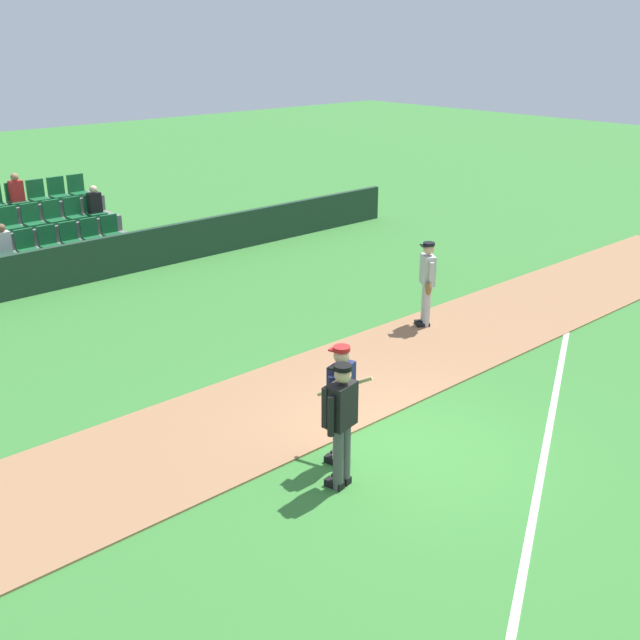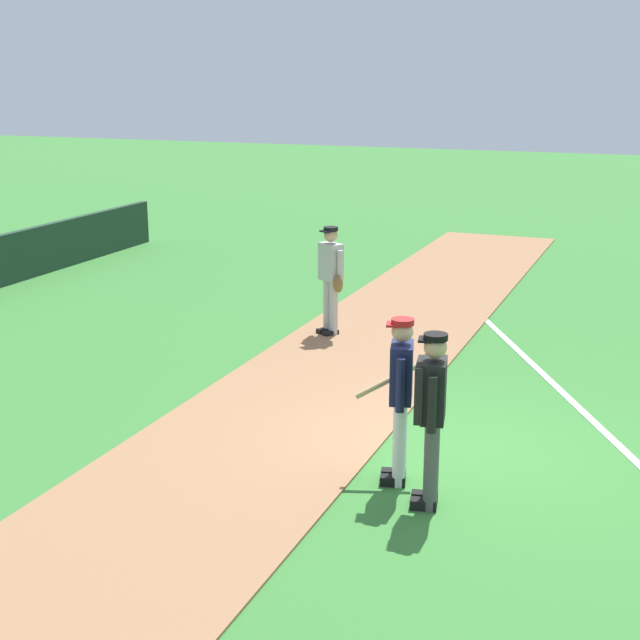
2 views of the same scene
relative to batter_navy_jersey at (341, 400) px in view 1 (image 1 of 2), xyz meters
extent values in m
plane|color=#387A33|center=(0.97, -0.44, -0.97)|extent=(80.00, 80.00, 0.00)
cube|color=#9E704C|center=(0.97, 1.83, -0.95)|extent=(28.00, 2.76, 0.03)
cube|color=white|center=(3.97, -0.94, -0.96)|extent=(10.68, 5.66, 0.01)
cube|color=#1E3828|center=(0.97, 9.91, -0.46)|extent=(20.00, 0.16, 1.01)
cube|color=slate|center=(0.97, 11.79, -0.82)|extent=(3.90, 2.95, 0.30)
cube|color=slate|center=(0.97, 10.94, -0.47)|extent=(3.80, 0.85, 0.40)
cube|color=#196033|center=(-0.41, 10.84, -0.22)|extent=(0.44, 0.40, 0.08)
cube|color=#196033|center=(-0.41, 11.06, 0.03)|extent=(0.44, 0.08, 0.50)
cube|color=silver|center=(-0.41, 10.89, 0.08)|extent=(0.32, 0.22, 0.52)
sphere|color=brown|center=(-0.41, 10.89, 0.43)|extent=(0.20, 0.20, 0.20)
cube|color=#196033|center=(0.14, 10.84, -0.22)|extent=(0.44, 0.40, 0.08)
cube|color=#196033|center=(0.14, 11.06, 0.03)|extent=(0.44, 0.08, 0.50)
cube|color=#196033|center=(0.69, 10.84, -0.22)|extent=(0.44, 0.40, 0.08)
cube|color=#196033|center=(0.69, 11.06, 0.03)|extent=(0.44, 0.08, 0.50)
cube|color=#196033|center=(1.24, 10.84, -0.22)|extent=(0.44, 0.40, 0.08)
cube|color=#196033|center=(1.24, 11.06, 0.03)|extent=(0.44, 0.08, 0.50)
cube|color=#196033|center=(1.79, 10.84, -0.22)|extent=(0.44, 0.40, 0.08)
cube|color=#196033|center=(1.79, 11.06, 0.03)|extent=(0.44, 0.08, 0.50)
cube|color=#196033|center=(2.34, 10.84, -0.22)|extent=(0.44, 0.40, 0.08)
cube|color=#196033|center=(2.34, 11.06, 0.03)|extent=(0.44, 0.08, 0.50)
cube|color=slate|center=(0.97, 11.79, -0.07)|extent=(3.80, 0.85, 0.40)
cube|color=#196033|center=(0.14, 11.69, 0.18)|extent=(0.44, 0.40, 0.08)
cube|color=#196033|center=(0.14, 11.91, 0.43)|extent=(0.44, 0.08, 0.50)
cube|color=#196033|center=(0.69, 11.69, 0.18)|extent=(0.44, 0.40, 0.08)
cube|color=#196033|center=(0.69, 11.91, 0.43)|extent=(0.44, 0.08, 0.50)
cube|color=#196033|center=(1.24, 11.69, 0.18)|extent=(0.44, 0.40, 0.08)
cube|color=#196033|center=(1.24, 11.91, 0.43)|extent=(0.44, 0.08, 0.50)
cube|color=#196033|center=(1.79, 11.69, 0.18)|extent=(0.44, 0.40, 0.08)
cube|color=#196033|center=(1.79, 11.91, 0.43)|extent=(0.44, 0.08, 0.50)
cube|color=#196033|center=(2.34, 11.69, 0.18)|extent=(0.44, 0.40, 0.08)
cube|color=#196033|center=(2.34, 11.91, 0.43)|extent=(0.44, 0.08, 0.50)
cube|color=black|center=(2.34, 11.74, 0.48)|extent=(0.32, 0.22, 0.52)
sphere|color=beige|center=(2.34, 11.74, 0.83)|extent=(0.20, 0.20, 0.20)
cube|color=slate|center=(0.97, 12.64, 0.33)|extent=(3.80, 0.85, 0.40)
cube|color=#196033|center=(0.69, 12.54, 0.58)|extent=(0.44, 0.40, 0.08)
cube|color=#196033|center=(0.69, 12.76, 0.83)|extent=(0.44, 0.08, 0.50)
cube|color=red|center=(0.69, 12.59, 0.88)|extent=(0.32, 0.22, 0.52)
sphere|color=#9E7051|center=(0.69, 12.59, 1.23)|extent=(0.20, 0.20, 0.20)
cube|color=#196033|center=(1.24, 12.54, 0.58)|extent=(0.44, 0.40, 0.08)
cube|color=#196033|center=(1.24, 12.76, 0.83)|extent=(0.44, 0.08, 0.50)
cube|color=#196033|center=(1.79, 12.54, 0.58)|extent=(0.44, 0.40, 0.08)
cube|color=#196033|center=(1.79, 12.76, 0.83)|extent=(0.44, 0.08, 0.50)
cube|color=#196033|center=(2.34, 12.54, 0.58)|extent=(0.44, 0.40, 0.08)
cube|color=#196033|center=(2.34, 12.76, 0.83)|extent=(0.44, 0.08, 0.50)
cylinder|color=white|center=(-0.08, -0.03, -0.52)|extent=(0.14, 0.14, 0.90)
cylinder|color=white|center=(0.07, 0.01, -0.52)|extent=(0.14, 0.14, 0.90)
cube|color=black|center=(-0.10, 0.03, -0.92)|extent=(0.18, 0.28, 0.10)
cube|color=black|center=(0.06, 0.07, -0.92)|extent=(0.18, 0.28, 0.10)
cube|color=#191E47|center=(0.00, -0.01, 0.23)|extent=(0.44, 0.31, 0.60)
cylinder|color=#191E47|center=(-0.25, -0.07, 0.18)|extent=(0.09, 0.09, 0.55)
cylinder|color=#191E47|center=(0.24, 0.05, 0.18)|extent=(0.09, 0.09, 0.55)
sphere|color=tan|center=(0.00, -0.01, 0.66)|extent=(0.22, 0.22, 0.22)
cylinder|color=#B21919|center=(0.00, -0.01, 0.76)|extent=(0.23, 0.23, 0.06)
cube|color=#B21919|center=(-0.03, 0.09, 0.73)|extent=(0.20, 0.16, 0.02)
cylinder|color=tan|center=(0.21, 0.15, 0.08)|extent=(0.47, 0.71, 0.41)
cylinder|color=#4C4C4C|center=(-0.48, -0.46, -0.52)|extent=(0.14, 0.14, 0.90)
cylinder|color=#4C4C4C|center=(-0.33, -0.43, -0.52)|extent=(0.14, 0.14, 0.90)
cube|color=black|center=(-0.50, -0.41, -0.92)|extent=(0.17, 0.28, 0.10)
cube|color=black|center=(-0.34, -0.37, -0.92)|extent=(0.17, 0.28, 0.10)
cube|color=black|center=(-0.41, -0.45, 0.23)|extent=(0.44, 0.29, 0.60)
cylinder|color=black|center=(-0.65, -0.50, 0.18)|extent=(0.09, 0.09, 0.55)
cylinder|color=black|center=(-0.16, -0.40, 0.18)|extent=(0.09, 0.09, 0.55)
sphere|color=tan|center=(-0.41, -0.45, 0.66)|extent=(0.22, 0.22, 0.22)
cylinder|color=black|center=(-0.41, -0.45, 0.76)|extent=(0.23, 0.23, 0.06)
cube|color=black|center=(-0.42, -0.35, 0.73)|extent=(0.20, 0.15, 0.02)
cube|color=black|center=(-0.43, -0.32, 0.23)|extent=(0.45, 0.16, 0.56)
cylinder|color=#B2B2B2|center=(4.83, 2.56, -0.52)|extent=(0.14, 0.14, 0.90)
cylinder|color=#B2B2B2|center=(4.92, 2.70, -0.52)|extent=(0.14, 0.14, 0.90)
cube|color=black|center=(4.78, 2.60, -0.92)|extent=(0.28, 0.24, 0.10)
cube|color=black|center=(4.87, 2.73, -0.92)|extent=(0.28, 0.24, 0.10)
cube|color=#B2B2B2|center=(4.87, 2.63, 0.23)|extent=(0.40, 0.46, 0.60)
cylinder|color=#B2B2B2|center=(4.74, 2.42, 0.18)|extent=(0.09, 0.09, 0.55)
cylinder|color=#B2B2B2|center=(5.01, 2.84, 0.18)|extent=(0.09, 0.09, 0.55)
sphere|color=tan|center=(4.87, 2.63, 0.66)|extent=(0.22, 0.22, 0.22)
cylinder|color=black|center=(4.87, 2.63, 0.76)|extent=(0.23, 0.23, 0.06)
cube|color=black|center=(4.79, 2.69, 0.73)|extent=(0.20, 0.22, 0.02)
ellipsoid|color=brown|center=(4.68, 2.43, -0.07)|extent=(0.21, 0.23, 0.28)
camera|label=1|loc=(-6.46, -6.72, 4.73)|focal=43.01mm
camera|label=2|loc=(-8.43, -2.48, 3.16)|focal=51.51mm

